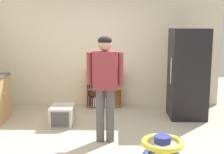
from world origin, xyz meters
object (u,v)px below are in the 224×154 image
at_px(bookshelf, 102,91).
at_px(pet_carrier, 63,115).
at_px(standing_person, 105,79).
at_px(refrigerator, 188,74).
at_px(baby_walker, 162,147).

height_order(bookshelf, pet_carrier, bookshelf).
bearing_deg(pet_carrier, standing_person, -43.99).
distance_m(refrigerator, standing_person, 2.07).
xyz_separation_m(refrigerator, pet_carrier, (-2.42, -0.50, -0.71)).
bearing_deg(bookshelf, refrigerator, -23.27).
bearing_deg(refrigerator, pet_carrier, -168.26).
bearing_deg(refrigerator, standing_person, -140.84).
xyz_separation_m(standing_person, pet_carrier, (-0.83, 0.80, -0.84)).
xyz_separation_m(bookshelf, baby_walker, (0.97, -2.64, -0.21)).
distance_m(bookshelf, baby_walker, 2.82).
bearing_deg(pet_carrier, bookshelf, 61.43).
bearing_deg(standing_person, pet_carrier, 136.01).
bearing_deg(refrigerator, baby_walker, -112.28).
distance_m(baby_walker, pet_carrier, 2.16).
relative_size(baby_walker, pet_carrier, 1.09).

